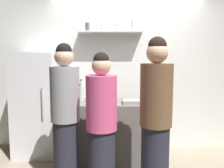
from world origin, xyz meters
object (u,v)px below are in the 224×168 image
water_bottle_plastic (66,95)px  person_pink_top (102,126)px  wine_bottle_amber_glass (78,90)px  person_brown_jacket (156,121)px  person_grey_hoodie (65,117)px  utensil_holder (147,97)px  wine_bottle_pale_glass (81,92)px  baking_pan (135,102)px  refrigerator (37,104)px

water_bottle_plastic → person_pink_top: person_pink_top is taller
wine_bottle_amber_glass → person_brown_jacket: size_ratio=0.18×
wine_bottle_amber_glass → person_brown_jacket: 1.54m
person_brown_jacket → person_grey_hoodie: bearing=48.5°
utensil_holder → wine_bottle_pale_glass: 0.96m
baking_pan → person_brown_jacket: (0.15, -0.73, -0.07)m
refrigerator → wine_bottle_amber_glass: refrigerator is taller
refrigerator → person_grey_hoodie: size_ratio=0.94×
refrigerator → utensil_holder: size_ratio=7.25×
water_bottle_plastic → person_brown_jacket: size_ratio=0.12×
wine_bottle_amber_glass → person_pink_top: person_pink_top is taller
wine_bottle_amber_glass → person_pink_top: bearing=-68.6°
wine_bottle_amber_glass → person_brown_jacket: (1.00, -1.16, -0.16)m
wine_bottle_pale_glass → baking_pan: bearing=-18.1°
baking_pan → person_grey_hoodie: bearing=-151.7°
refrigerator → person_pink_top: size_ratio=1.00×
baking_pan → water_bottle_plastic: 0.98m
refrigerator → water_bottle_plastic: bearing=-34.0°
baking_pan → wine_bottle_pale_glass: 0.81m
wine_bottle_pale_glass → person_grey_hoodie: (-0.09, -0.71, -0.18)m
person_brown_jacket → person_pink_top: bearing=54.3°
person_brown_jacket → person_grey_hoodie: 1.05m
baking_pan → wine_bottle_pale_glass: bearing=161.9°
baking_pan → utensil_holder: 0.28m
wine_bottle_amber_glass → water_bottle_plastic: size_ratio=1.52×
wine_bottle_pale_glass → wine_bottle_amber_glass: size_ratio=0.96×
wine_bottle_pale_glass → person_grey_hoodie: 0.74m
wine_bottle_pale_glass → refrigerator: bearing=162.5°
person_brown_jacket → person_pink_top: person_brown_jacket is taller
refrigerator → utensil_holder: refrigerator is taller
person_brown_jacket → person_grey_hoodie: size_ratio=1.03×
refrigerator → baking_pan: size_ratio=4.74×
refrigerator → person_grey_hoodie: 1.15m
baking_pan → wine_bottle_pale_glass: size_ratio=1.11×
baking_pan → wine_bottle_pale_glass: (-0.77, 0.25, 0.09)m
wine_bottle_pale_glass → person_brown_jacket: (0.92, -0.99, -0.15)m
water_bottle_plastic → person_brown_jacket: bearing=-37.3°
water_bottle_plastic → person_pink_top: 0.97m
utensil_holder → wine_bottle_pale_glass: bearing=177.3°
baking_pan → water_bottle_plastic: size_ratio=1.62×
refrigerator → wine_bottle_amber_glass: (0.66, -0.06, 0.24)m
person_grey_hoodie → person_brown_jacket: bearing=-159.4°
wine_bottle_pale_glass → wine_bottle_amber_glass: 0.19m
water_bottle_plastic → person_grey_hoodie: person_grey_hoodie is taller
wine_bottle_amber_glass → baking_pan: bearing=-26.6°
refrigerator → wine_bottle_pale_glass: (0.74, -0.23, 0.23)m
wine_bottle_amber_glass → water_bottle_plastic: (-0.13, -0.30, -0.03)m
wine_bottle_amber_glass → person_grey_hoodie: person_grey_hoodie is taller
person_pink_top → person_brown_jacket: bearing=10.7°
refrigerator → wine_bottle_amber_glass: bearing=-5.3°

